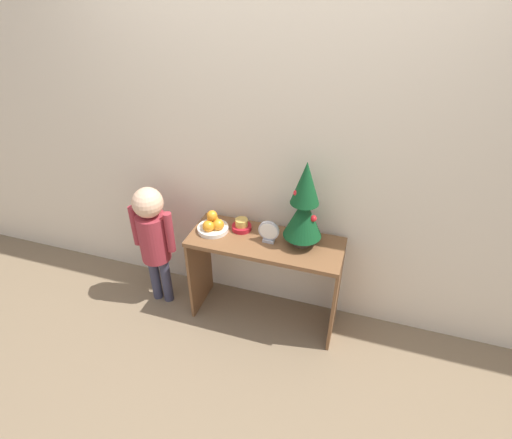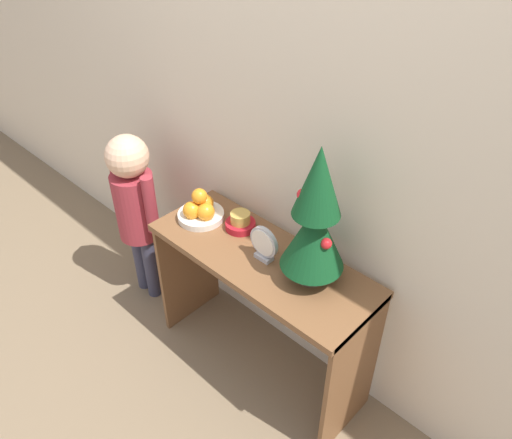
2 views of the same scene
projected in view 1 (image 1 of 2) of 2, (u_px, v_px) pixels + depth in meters
name	position (u px, v px, depth m)	size (l,w,h in m)	color
ground_plane	(256.00, 334.00, 2.83)	(12.00, 12.00, 0.00)	#7A664C
back_wall	(278.00, 146.00, 2.49)	(7.00, 0.05, 2.50)	beige
console_table	(265.00, 260.00, 2.70)	(1.02, 0.39, 0.69)	brown
mini_tree	(304.00, 206.00, 2.42)	(0.24, 0.24, 0.58)	#4C3828
fruit_bowl	(213.00, 225.00, 2.68)	(0.21, 0.21, 0.16)	silver
singing_bowl	(242.00, 225.00, 2.70)	(0.13, 0.13, 0.08)	#AD1923
desk_clock	(269.00, 232.00, 2.55)	(0.14, 0.04, 0.16)	#B2B2B7
child_figure	(153.00, 233.00, 2.80)	(0.33, 0.21, 0.97)	#38384C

